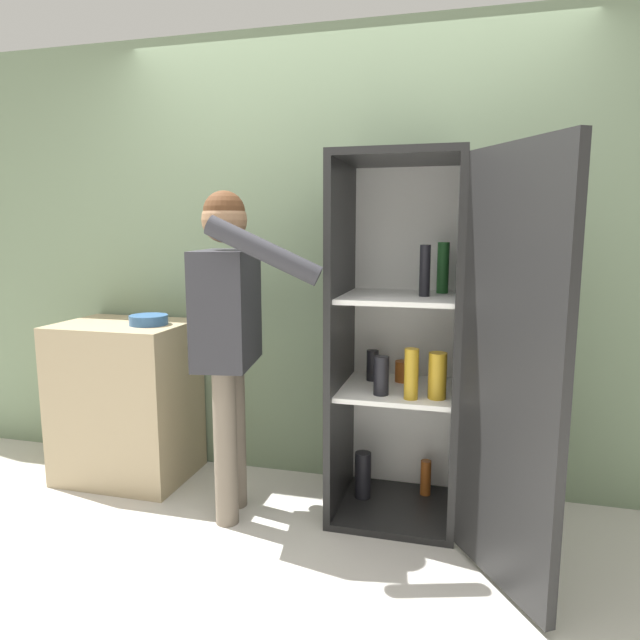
{
  "coord_description": "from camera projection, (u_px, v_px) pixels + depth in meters",
  "views": [
    {
      "loc": [
        0.7,
        -2.18,
        1.47
      ],
      "look_at": [
        -0.04,
        0.63,
        1.0
      ],
      "focal_mm": 32.0,
      "sensor_mm": 36.0,
      "label": 1
    }
  ],
  "objects": [
    {
      "name": "bowl",
      "position": [
        149.0,
        320.0,
        3.22
      ],
      "size": [
        0.21,
        0.21,
        0.06
      ],
      "color": "#335B8E",
      "rests_on": "counter"
    },
    {
      "name": "ground_plane",
      "position": [
        293.0,
        567.0,
        2.5
      ],
      "size": [
        12.0,
        12.0,
        0.0
      ],
      "primitive_type": "plane",
      "color": "beige"
    },
    {
      "name": "person",
      "position": [
        229.0,
        317.0,
        2.8
      ],
      "size": [
        0.7,
        0.59,
        1.64
      ],
      "color": "#726656",
      "rests_on": "ground_plane"
    },
    {
      "name": "wall_back",
      "position": [
        343.0,
        262.0,
        3.23
      ],
      "size": [
        7.0,
        0.06,
        2.55
      ],
      "color": "gray",
      "rests_on": "ground_plane"
    },
    {
      "name": "refrigerator",
      "position": [
        421.0,
        347.0,
        2.75
      ],
      "size": [
        1.0,
        1.13,
        1.82
      ],
      "color": "black",
      "rests_on": "ground_plane"
    },
    {
      "name": "counter",
      "position": [
        127.0,
        400.0,
        3.36
      ],
      "size": [
        0.73,
        0.55,
        0.93
      ],
      "color": "tan",
      "rests_on": "ground_plane"
    }
  ]
}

